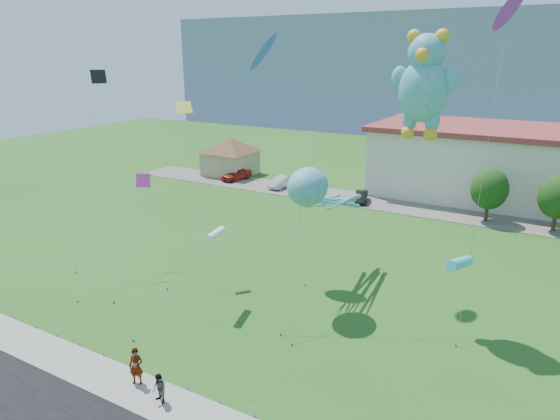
{
  "coord_description": "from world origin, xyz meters",
  "views": [
    {
      "loc": [
        15.65,
        -17.4,
        16.1
      ],
      "look_at": [
        1.1,
        8.0,
        6.9
      ],
      "focal_mm": 32.0,
      "sensor_mm": 36.0,
      "label": 1
    }
  ],
  "objects_px": {
    "pavilion": "(230,153)",
    "parked_car_red": "(236,174)",
    "pedestrian_left": "(136,366)",
    "teddy_bear_kite": "(424,82)",
    "parked_car_black": "(361,197)",
    "octopus_kite": "(318,194)",
    "pedestrian_right": "(159,389)",
    "parked_car_silver": "(282,182)"
  },
  "relations": [
    {
      "from": "parked_car_red",
      "to": "parked_car_black",
      "type": "relative_size",
      "value": 1.2
    },
    {
      "from": "pedestrian_left",
      "to": "parked_car_silver",
      "type": "relative_size",
      "value": 0.46
    },
    {
      "from": "pedestrian_left",
      "to": "octopus_kite",
      "type": "xyz_separation_m",
      "value": [
        3.28,
        13.88,
        6.07
      ]
    },
    {
      "from": "parked_car_silver",
      "to": "octopus_kite",
      "type": "distance_m",
      "value": 29.47
    },
    {
      "from": "parked_car_silver",
      "to": "pedestrian_right",
      "type": "bearing_deg",
      "value": -62.51
    },
    {
      "from": "octopus_kite",
      "to": "parked_car_red",
      "type": "bearing_deg",
      "value": 134.07
    },
    {
      "from": "pedestrian_right",
      "to": "parked_car_silver",
      "type": "xyz_separation_m",
      "value": [
        -14.97,
        38.18,
        -0.09
      ]
    },
    {
      "from": "pavilion",
      "to": "octopus_kite",
      "type": "xyz_separation_m",
      "value": [
        25.95,
        -26.43,
        4.14
      ]
    },
    {
      "from": "pedestrian_left",
      "to": "parked_car_silver",
      "type": "distance_m",
      "value": 39.81
    },
    {
      "from": "parked_car_silver",
      "to": "octopus_kite",
      "type": "height_order",
      "value": "octopus_kite"
    },
    {
      "from": "pedestrian_left",
      "to": "parked_car_black",
      "type": "height_order",
      "value": "pedestrian_left"
    },
    {
      "from": "pedestrian_right",
      "to": "parked_car_black",
      "type": "bearing_deg",
      "value": 112.0
    },
    {
      "from": "parked_car_red",
      "to": "parked_car_silver",
      "type": "height_order",
      "value": "parked_car_red"
    },
    {
      "from": "pedestrian_right",
      "to": "parked_car_red",
      "type": "bearing_deg",
      "value": 135.73
    },
    {
      "from": "parked_car_black",
      "to": "teddy_bear_kite",
      "type": "height_order",
      "value": "teddy_bear_kite"
    },
    {
      "from": "parked_car_silver",
      "to": "octopus_kite",
      "type": "relative_size",
      "value": 0.34
    },
    {
      "from": "pavilion",
      "to": "parked_car_black",
      "type": "bearing_deg",
      "value": -10.38
    },
    {
      "from": "pedestrian_left",
      "to": "pavilion",
      "type": "bearing_deg",
      "value": 94.45
    },
    {
      "from": "parked_car_black",
      "to": "octopus_kite",
      "type": "relative_size",
      "value": 0.3
    },
    {
      "from": "parked_car_black",
      "to": "parked_car_silver",
      "type": "bearing_deg",
      "value": 156.39
    },
    {
      "from": "pedestrian_right",
      "to": "parked_car_silver",
      "type": "bearing_deg",
      "value": 127.29
    },
    {
      "from": "teddy_bear_kite",
      "to": "pedestrian_left",
      "type": "bearing_deg",
      "value": -121.93
    },
    {
      "from": "pedestrian_left",
      "to": "teddy_bear_kite",
      "type": "bearing_deg",
      "value": 33.16
    },
    {
      "from": "octopus_kite",
      "to": "teddy_bear_kite",
      "type": "xyz_separation_m",
      "value": [
        6.12,
        1.19,
        7.33
      ]
    },
    {
      "from": "pedestrian_right",
      "to": "parked_car_black",
      "type": "height_order",
      "value": "pedestrian_right"
    },
    {
      "from": "parked_car_silver",
      "to": "octopus_kite",
      "type": "xyz_separation_m",
      "value": [
        16.22,
        -23.76,
        6.39
      ]
    },
    {
      "from": "pedestrian_left",
      "to": "parked_car_black",
      "type": "bearing_deg",
      "value": 68.15
    },
    {
      "from": "pedestrian_left",
      "to": "pedestrian_right",
      "type": "height_order",
      "value": "pedestrian_left"
    },
    {
      "from": "pavilion",
      "to": "octopus_kite",
      "type": "bearing_deg",
      "value": -45.53
    },
    {
      "from": "parked_car_red",
      "to": "parked_car_silver",
      "type": "relative_size",
      "value": 1.04
    },
    {
      "from": "parked_car_red",
      "to": "parked_car_black",
      "type": "xyz_separation_m",
      "value": [
        18.17,
        -1.53,
        -0.15
      ]
    },
    {
      "from": "pavilion",
      "to": "parked_car_red",
      "type": "relative_size",
      "value": 2.05
    },
    {
      "from": "pedestrian_right",
      "to": "parked_car_red",
      "type": "distance_m",
      "value": 44.48
    },
    {
      "from": "pedestrian_left",
      "to": "teddy_bear_kite",
      "type": "xyz_separation_m",
      "value": [
        9.4,
        15.07,
        13.4
      ]
    },
    {
      "from": "parked_car_red",
      "to": "teddy_bear_kite",
      "type": "xyz_separation_m",
      "value": [
        29.51,
        -22.97,
        13.67
      ]
    },
    {
      "from": "pavilion",
      "to": "pedestrian_left",
      "type": "distance_m",
      "value": 46.29
    },
    {
      "from": "parked_car_red",
      "to": "parked_car_black",
      "type": "bearing_deg",
      "value": 7.86
    },
    {
      "from": "pedestrian_right",
      "to": "parked_car_silver",
      "type": "relative_size",
      "value": 0.35
    },
    {
      "from": "parked_car_black",
      "to": "octopus_kite",
      "type": "bearing_deg",
      "value": -94.76
    },
    {
      "from": "pavilion",
      "to": "pedestrian_left",
      "type": "relative_size",
      "value": 4.63
    },
    {
      "from": "pavilion",
      "to": "teddy_bear_kite",
      "type": "relative_size",
      "value": 0.53
    },
    {
      "from": "parked_car_silver",
      "to": "teddy_bear_kite",
      "type": "distance_m",
      "value": 34.59
    }
  ]
}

